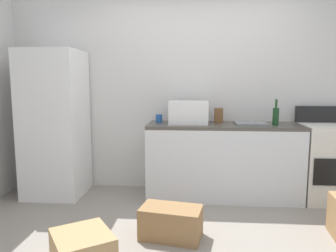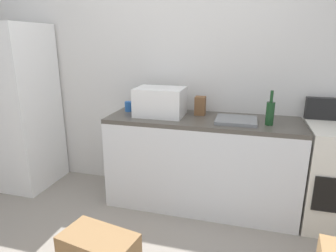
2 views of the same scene
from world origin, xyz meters
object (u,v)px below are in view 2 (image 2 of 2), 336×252
microwave (160,102)px  wine_bottle (270,113)px  refrigerator (17,108)px  coffee_mug (129,106)px  knife_block (200,106)px

microwave → wine_bottle: size_ratio=1.53×
refrigerator → wine_bottle: size_ratio=5.91×
wine_bottle → refrigerator: bearing=179.5°
coffee_mug → knife_block: bearing=3.7°
wine_bottle → knife_block: 0.67m
wine_bottle → knife_block: wine_bottle is taller
coffee_mug → wine_bottle: bearing=-6.3°
microwave → wine_bottle: wine_bottle is taller
refrigerator → wine_bottle: refrigerator is taller
refrigerator → coffee_mug: size_ratio=17.73×
microwave → coffee_mug: size_ratio=4.60×
refrigerator → knife_block: 2.01m
refrigerator → microwave: bearing=1.7°
refrigerator → microwave: (1.63, 0.05, 0.15)m
refrigerator → microwave: 1.64m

